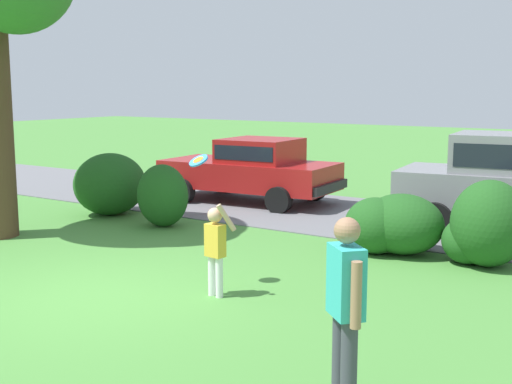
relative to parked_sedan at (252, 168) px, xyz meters
name	(u,v)px	position (x,y,z in m)	size (l,w,h in m)	color
ground_plane	(95,296)	(2.37, -7.31, -0.85)	(80.00, 80.00, 0.00)	#478438
driveway_strip	(335,214)	(2.37, -0.23, -0.84)	(28.00, 4.40, 0.02)	slate
shrub_near_tree	(109,186)	(-1.76, -3.00, -0.21)	(1.49, 1.63, 1.36)	#1E511C
shrub_centre_left	(163,196)	(0.08, -3.34, -0.22)	(1.10, 0.91, 1.26)	#1E511C
shrub_centre	(392,225)	(4.78, -2.88, -0.35)	(1.62, 1.36, 1.02)	#1E511C
shrub_centre_right	(485,227)	(6.29, -2.81, -0.23)	(1.31, 1.28, 1.37)	#1E511C
parked_sedan	(252,168)	(0.00, 0.00, 0.00)	(4.52, 2.33, 1.56)	maroon
child_thrower	(215,244)	(3.74, -6.41, -0.13)	(0.46, 0.24, 1.29)	white
frisbee	(199,161)	(3.24, -6.13, 0.93)	(0.30, 0.26, 0.20)	#337FDB
adult_onlooker	(346,307)	(6.67, -8.49, 0.13)	(0.42, 0.40, 1.74)	#3F3F4C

